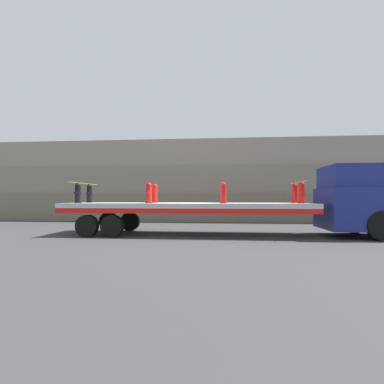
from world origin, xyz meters
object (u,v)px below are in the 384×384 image
flatbed_trailer (176,208)px  fire_hydrant_red_far_1 (155,193)px  fire_hydrant_red_far_2 (223,193)px  fire_hydrant_black_near_0 (78,193)px  fire_hydrant_red_near_2 (223,193)px  truck_cab (356,201)px  fire_hydrant_red_near_3 (302,193)px  fire_hydrant_red_far_3 (295,193)px  fire_hydrant_red_near_1 (149,193)px  fire_hydrant_black_far_0 (89,194)px

flatbed_trailer → fire_hydrant_red_far_1: (-1.04, 0.57, 0.64)m
flatbed_trailer → fire_hydrant_red_far_2: 2.22m
fire_hydrant_black_near_0 → fire_hydrant_red_near_2: (6.18, 0.00, 0.00)m
truck_cab → fire_hydrant_red_far_1: 8.50m
fire_hydrant_red_far_1 → fire_hydrant_red_near_2: (3.09, -1.13, 0.00)m
fire_hydrant_red_near_3 → flatbed_trailer: bearing=173.7°
fire_hydrant_red_far_2 → fire_hydrant_red_far_3: size_ratio=1.00×
truck_cab → flatbed_trailer: 7.43m
flatbed_trailer → fire_hydrant_red_near_1: size_ratio=12.17×
fire_hydrant_red_near_1 → fire_hydrant_red_far_2: same height
fire_hydrant_red_far_1 → fire_hydrant_red_near_2: same height
truck_cab → fire_hydrant_red_near_3: (-2.29, -0.57, 0.34)m
truck_cab → fire_hydrant_red_far_3: 2.39m
fire_hydrant_red_near_1 → fire_hydrant_red_far_3: same height
fire_hydrant_red_near_2 → fire_hydrant_red_far_3: 3.29m
flatbed_trailer → fire_hydrant_red_near_2: size_ratio=12.17×
fire_hydrant_black_far_0 → fire_hydrant_black_near_0: bearing=-90.0°
fire_hydrant_black_near_0 → fire_hydrant_red_far_2: (6.18, 1.13, 0.00)m
fire_hydrant_black_far_0 → fire_hydrant_red_far_1: 3.09m
fire_hydrant_black_far_0 → fire_hydrant_red_far_2: bearing=0.0°
fire_hydrant_red_far_1 → fire_hydrant_red_far_2: same height
truck_cab → fire_hydrant_red_far_2: 5.42m
truck_cab → fire_hydrant_red_near_2: (-5.38, -0.57, 0.34)m
fire_hydrant_red_far_1 → fire_hydrant_black_near_0: bearing=-159.8°
fire_hydrant_red_near_1 → fire_hydrant_red_far_2: bearing=20.2°
fire_hydrant_red_far_1 → fire_hydrant_red_far_2: 3.09m
truck_cab → fire_hydrant_red_far_1: size_ratio=3.35×
fire_hydrant_red_near_2 → fire_hydrant_red_far_3: (3.09, 1.13, 0.00)m
fire_hydrant_black_near_0 → fire_hydrant_black_far_0: bearing=90.0°
fire_hydrant_red_far_3 → flatbed_trailer: bearing=-173.7°
fire_hydrant_red_near_1 → fire_hydrant_red_near_3: same height
fire_hydrant_black_near_0 → fire_hydrant_red_far_3: same height
truck_cab → flatbed_trailer: truck_cab is taller
fire_hydrant_black_far_0 → fire_hydrant_red_near_1: bearing=-20.2°
truck_cab → fire_hydrant_red_near_1: truck_cab is taller
fire_hydrant_black_far_0 → fire_hydrant_red_far_1: size_ratio=1.00×
fire_hydrant_red_near_3 → fire_hydrant_black_far_0: bearing=173.0°
fire_hydrant_red_near_2 → fire_hydrant_red_near_3: (3.09, 0.00, 0.00)m
fire_hydrant_red_far_2 → truck_cab: bearing=-6.0°
fire_hydrant_black_near_0 → fire_hydrant_red_far_2: 6.28m
fire_hydrant_black_near_0 → fire_hydrant_red_near_2: 6.18m
fire_hydrant_red_near_1 → fire_hydrant_red_far_1: same height
flatbed_trailer → fire_hydrant_red_near_2: (2.04, -0.57, 0.64)m
fire_hydrant_red_far_1 → fire_hydrant_red_near_2: bearing=-20.2°
fire_hydrant_red_near_2 → fire_hydrant_red_far_3: size_ratio=1.00×
flatbed_trailer → fire_hydrant_black_near_0: bearing=-172.2°
fire_hydrant_red_far_2 → fire_hydrant_red_near_3: size_ratio=1.00×
fire_hydrant_red_far_2 → fire_hydrant_red_far_3: 3.09m
fire_hydrant_red_near_1 → fire_hydrant_red_near_2: same height
fire_hydrant_black_near_0 → fire_hydrant_red_near_2: same height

